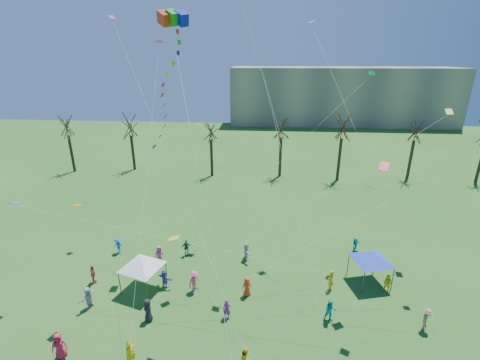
# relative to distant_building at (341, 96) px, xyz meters

# --- Properties ---
(distant_building) EXTENTS (60.00, 14.00, 15.00)m
(distant_building) POSITION_rel_distant_building_xyz_m (0.00, 0.00, 0.00)
(distant_building) COLOR gray
(distant_building) RESTS_ON ground
(bare_tree_row) EXTENTS (68.76, 8.00, 10.24)m
(bare_tree_row) POSITION_rel_distant_building_xyz_m (-18.62, -45.67, -0.62)
(bare_tree_row) COLOR black
(bare_tree_row) RESTS_ON ground
(big_box_kite) EXTENTS (3.41, 5.74, 20.66)m
(big_box_kite) POSITION_rel_distant_building_xyz_m (-26.25, -75.94, 8.49)
(big_box_kite) COLOR red
(big_box_kite) RESTS_ON ground
(canopy_tent_white) EXTENTS (3.84, 3.84, 3.03)m
(canopy_tent_white) POSITION_rel_distant_building_xyz_m (-30.21, -73.90, -4.94)
(canopy_tent_white) COLOR #3F3F44
(canopy_tent_white) RESTS_ON ground
(canopy_tent_blue) EXTENTS (3.86, 3.86, 2.98)m
(canopy_tent_blue) POSITION_rel_distant_building_xyz_m (-11.53, -71.55, -4.98)
(canopy_tent_blue) COLOR #3F3F44
(canopy_tent_blue) RESTS_ON ground
(festival_crowd) EXTENTS (26.61, 16.48, 1.86)m
(festival_crowd) POSITION_rel_distant_building_xyz_m (-22.84, -74.82, -6.64)
(festival_crowd) COLOR red
(festival_crowd) RESTS_ON ground
(small_kites_aloft) EXTENTS (32.04, 19.19, 33.71)m
(small_kites_aloft) POSITION_rel_distant_building_xyz_m (-21.57, -70.47, 5.32)
(small_kites_aloft) COLOR orange
(small_kites_aloft) RESTS_ON ground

